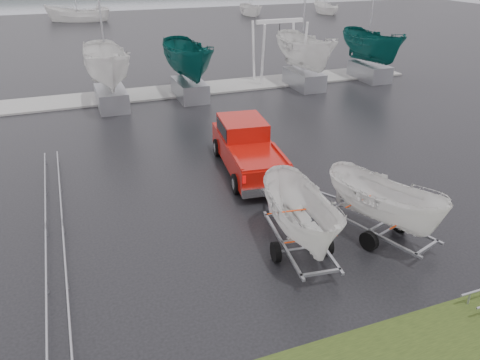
% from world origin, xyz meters
% --- Properties ---
extents(ground_plane, '(120.00, 120.00, 0.00)m').
position_xyz_m(ground_plane, '(0.00, 0.00, 0.00)').
color(ground_plane, black).
rests_on(ground_plane, ground).
extents(dock, '(30.00, 3.00, 0.12)m').
position_xyz_m(dock, '(0.00, 13.00, 0.05)').
color(dock, '#999993').
rests_on(dock, ground).
extents(pickup_truck, '(2.63, 5.87, 1.89)m').
position_xyz_m(pickup_truck, '(-1.44, 0.57, 0.98)').
color(pickup_truck, '#9C0E08').
rests_on(pickup_truck, ground).
extents(trailer_hitched, '(1.86, 3.72, 4.83)m').
position_xyz_m(trailer_hitched, '(-2.21, -5.71, 2.62)').
color(trailer_hitched, '#94969C').
rests_on(trailer_hitched, ground).
extents(trailer_parked, '(2.24, 3.79, 4.62)m').
position_xyz_m(trailer_parked, '(0.52, -5.84, 2.52)').
color(trailer_parked, '#94969C').
rests_on(trailer_parked, ground).
extents(boat_hoist, '(3.30, 2.18, 4.12)m').
position_xyz_m(boat_hoist, '(5.78, 13.00, 2.67)').
color(boat_hoist, silver).
rests_on(boat_hoist, ground).
extents(keelboat_0, '(2.44, 3.20, 10.61)m').
position_xyz_m(keelboat_0, '(-5.61, 11.00, 3.87)').
color(keelboat_0, '#94969C').
rests_on(keelboat_0, ground).
extents(keelboat_1, '(2.38, 3.20, 7.43)m').
position_xyz_m(keelboat_1, '(-0.94, 11.20, 3.77)').
color(keelboat_1, '#94969C').
rests_on(keelboat_1, ground).
extents(keelboat_2, '(2.40, 3.20, 10.57)m').
position_xyz_m(keelboat_2, '(6.73, 11.00, 3.80)').
color(keelboat_2, '#94969C').
rests_on(keelboat_2, ground).
extents(keelboat_3, '(2.31, 3.20, 10.47)m').
position_xyz_m(keelboat_3, '(11.99, 11.30, 3.65)').
color(keelboat_3, '#94969C').
rests_on(keelboat_3, ground).
extents(mast_rack_0, '(0.56, 6.50, 0.06)m').
position_xyz_m(mast_rack_0, '(-9.00, 1.00, 0.35)').
color(mast_rack_0, '#94969C').
rests_on(mast_rack_0, ground).
extents(mast_rack_1, '(0.56, 6.50, 0.06)m').
position_xyz_m(mast_rack_1, '(-9.00, -5.00, 0.35)').
color(mast_rack_1, '#94969C').
rests_on(mast_rack_1, ground).
extents(moored_boat_1, '(3.96, 3.90, 12.08)m').
position_xyz_m(moored_boat_1, '(-5.11, 49.73, 0.00)').
color(moored_boat_1, white).
rests_on(moored_boat_1, ground).
extents(moored_boat_2, '(2.57, 2.63, 11.14)m').
position_xyz_m(moored_boat_2, '(17.92, 48.06, 0.01)').
color(moored_boat_2, white).
rests_on(moored_boat_2, ground).
extents(moored_boat_3, '(2.63, 2.69, 11.13)m').
position_xyz_m(moored_boat_3, '(28.60, 46.06, 0.01)').
color(moored_boat_3, white).
rests_on(moored_boat_3, ground).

